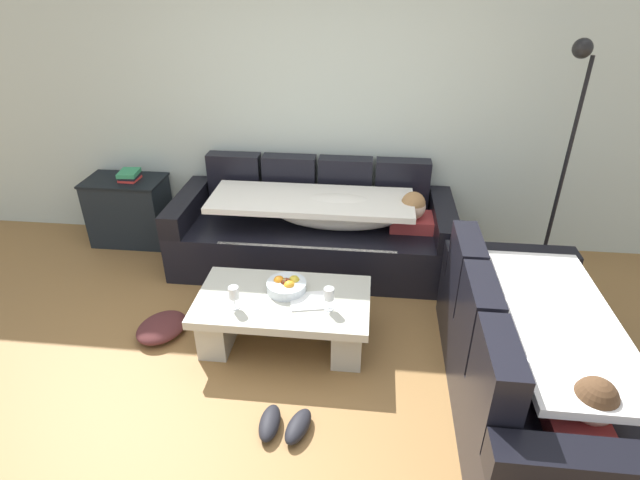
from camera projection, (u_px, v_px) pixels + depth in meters
ground_plane at (275, 394)px, 3.21m from camera, size 14.00×14.00×0.00m
back_wall at (314, 99)px, 4.42m from camera, size 9.00×0.10×2.70m
couch_along_wall at (317, 230)px, 4.45m from camera, size 2.41×0.92×0.88m
couch_near_window at (532, 364)px, 2.97m from camera, size 0.92×1.89×0.88m
coffee_table at (284, 314)px, 3.55m from camera, size 1.20×0.68×0.38m
fruit_bowl at (287, 285)px, 3.53m from camera, size 0.28×0.28×0.10m
wine_glass_near_left at (234, 294)px, 3.32m from camera, size 0.07×0.07×0.17m
wine_glass_near_right at (329, 295)px, 3.31m from camera, size 0.07×0.07×0.17m
open_magazine at (311, 301)px, 3.44m from camera, size 0.32×0.27×0.01m
side_cabinet at (130, 210)px, 4.82m from camera, size 0.72×0.44×0.64m
book_stack_on_cabinet at (129, 175)px, 4.64m from camera, size 0.19×0.22×0.08m
floor_lamp at (564, 151)px, 3.94m from camera, size 0.33×0.31×1.95m
pair_of_shoes at (284, 425)px, 2.94m from camera, size 0.33×0.29×0.09m
crumpled_garment at (162, 327)px, 3.70m from camera, size 0.45×0.49×0.12m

